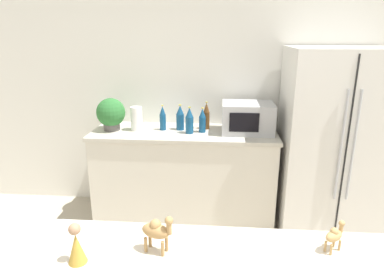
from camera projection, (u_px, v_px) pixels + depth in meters
name	position (u px, v px, depth m)	size (l,w,h in m)	color
wall_back	(221.00, 88.00, 3.47)	(8.00, 0.06, 2.55)	white
back_counter	(184.00, 174.00, 3.43)	(1.77, 0.63, 0.91)	silver
refrigerator	(332.00, 143.00, 3.14)	(0.90, 0.72, 1.70)	silver
potted_plant	(111.00, 114.00, 3.28)	(0.28, 0.28, 0.31)	#595451
paper_towel_roll	(137.00, 119.00, 3.29)	(0.11, 0.11, 0.23)	white
microwave	(248.00, 118.00, 3.22)	(0.48, 0.37, 0.28)	#B2B5BA
back_bottle_0	(189.00, 121.00, 3.19)	(0.08, 0.08, 0.25)	navy
back_bottle_1	(180.00, 118.00, 3.31)	(0.08, 0.08, 0.25)	navy
back_bottle_2	(163.00, 118.00, 3.30)	(0.06, 0.06, 0.25)	navy
back_bottle_3	(206.00, 116.00, 3.34)	(0.06, 0.06, 0.27)	brown
back_bottle_4	(202.00, 121.00, 3.23)	(0.06, 0.06, 0.24)	navy
camel_figurine	(157.00, 230.00, 1.30)	(0.13, 0.09, 0.16)	#A87F4C
camel_figurine_second	(335.00, 235.00, 1.31)	(0.09, 0.08, 0.12)	tan
wise_man_figurine_crimson	(76.00, 246.00, 1.24)	(0.07, 0.07, 0.16)	#B28933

